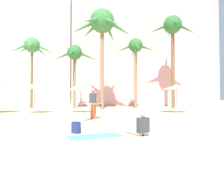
{
  "coord_description": "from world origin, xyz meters",
  "views": [
    {
      "loc": [
        -0.06,
        -5.6,
        1.34
      ],
      "look_at": [
        0.26,
        7.5,
        1.76
      ],
      "focal_mm": 33.87,
      "sensor_mm": 36.0,
      "label": 1
    }
  ],
  "objects_px": {
    "palm_tree_left": "(173,30)",
    "backpack": "(76,128)",
    "palm_tree_far_right": "(136,50)",
    "cafe_umbrella_0": "(81,87)",
    "palm_tree_right": "(74,56)",
    "person_mid_right": "(93,103)",
    "beach_towel": "(95,136)",
    "cafe_umbrella_3": "(177,87)",
    "palm_tree_center": "(102,25)",
    "palm_tree_far_left": "(32,48)",
    "cafe_umbrella_2": "(35,86)",
    "person_far_right": "(140,126)"
  },
  "relations": [
    {
      "from": "palm_tree_left",
      "to": "backpack",
      "type": "relative_size",
      "value": 25.63
    },
    {
      "from": "palm_tree_far_right",
      "to": "backpack",
      "type": "bearing_deg",
      "value": -105.54
    },
    {
      "from": "palm_tree_left",
      "to": "cafe_umbrella_0",
      "type": "distance_m",
      "value": 13.84
    },
    {
      "from": "palm_tree_right",
      "to": "palm_tree_far_right",
      "type": "bearing_deg",
      "value": -3.1
    },
    {
      "from": "cafe_umbrella_0",
      "to": "person_mid_right",
      "type": "xyz_separation_m",
      "value": [
        1.35,
        -4.94,
        -1.16
      ]
    },
    {
      "from": "beach_towel",
      "to": "palm_tree_right",
      "type": "bearing_deg",
      "value": 101.15
    },
    {
      "from": "palm_tree_right",
      "to": "cafe_umbrella_3",
      "type": "xyz_separation_m",
      "value": [
        9.27,
        -6.46,
        -3.77
      ]
    },
    {
      "from": "palm_tree_center",
      "to": "cafe_umbrella_3",
      "type": "bearing_deg",
      "value": -40.12
    },
    {
      "from": "palm_tree_left",
      "to": "cafe_umbrella_3",
      "type": "height_order",
      "value": "palm_tree_left"
    },
    {
      "from": "palm_tree_far_left",
      "to": "cafe_umbrella_3",
      "type": "distance_m",
      "value": 17.04
    },
    {
      "from": "cafe_umbrella_2",
      "to": "backpack",
      "type": "height_order",
      "value": "cafe_umbrella_2"
    },
    {
      "from": "palm_tree_center",
      "to": "cafe_umbrella_0",
      "type": "distance_m",
      "value": 8.5
    },
    {
      "from": "palm_tree_left",
      "to": "person_mid_right",
      "type": "relative_size",
      "value": 3.65
    },
    {
      "from": "palm_tree_left",
      "to": "person_mid_right",
      "type": "bearing_deg",
      "value": -125.75
    },
    {
      "from": "palm_tree_far_right",
      "to": "cafe_umbrella_3",
      "type": "xyz_separation_m",
      "value": [
        2.51,
        -6.1,
        -4.34
      ]
    },
    {
      "from": "backpack",
      "to": "person_far_right",
      "type": "xyz_separation_m",
      "value": [
        2.25,
        -0.42,
        0.11
      ]
    },
    {
      "from": "backpack",
      "to": "palm_tree_center",
      "type": "bearing_deg",
      "value": 34.03
    },
    {
      "from": "cafe_umbrella_0",
      "to": "person_far_right",
      "type": "distance_m",
      "value": 10.77
    },
    {
      "from": "palm_tree_center",
      "to": "person_far_right",
      "type": "bearing_deg",
      "value": -83.61
    },
    {
      "from": "palm_tree_center",
      "to": "palm_tree_right",
      "type": "distance_m",
      "value": 4.52
    },
    {
      "from": "palm_tree_left",
      "to": "palm_tree_right",
      "type": "relative_size",
      "value": 1.53
    },
    {
      "from": "backpack",
      "to": "person_mid_right",
      "type": "height_order",
      "value": "person_mid_right"
    },
    {
      "from": "palm_tree_far_left",
      "to": "palm_tree_far_right",
      "type": "distance_m",
      "value": 12.01
    },
    {
      "from": "cafe_umbrella_0",
      "to": "cafe_umbrella_3",
      "type": "height_order",
      "value": "cafe_umbrella_0"
    },
    {
      "from": "palm_tree_right",
      "to": "backpack",
      "type": "xyz_separation_m",
      "value": [
        2.5,
        -15.73,
        -5.66
      ]
    },
    {
      "from": "palm_tree_far_left",
      "to": "cafe_umbrella_0",
      "type": "height_order",
      "value": "palm_tree_far_left"
    },
    {
      "from": "cafe_umbrella_2",
      "to": "palm_tree_far_left",
      "type": "bearing_deg",
      "value": 111.03
    },
    {
      "from": "palm_tree_far_right",
      "to": "cafe_umbrella_2",
      "type": "height_order",
      "value": "palm_tree_far_right"
    },
    {
      "from": "palm_tree_right",
      "to": "palm_tree_far_right",
      "type": "distance_m",
      "value": 6.8
    },
    {
      "from": "beach_towel",
      "to": "cafe_umbrella_3",
      "type": "bearing_deg",
      "value": 58.43
    },
    {
      "from": "palm_tree_far_right",
      "to": "backpack",
      "type": "height_order",
      "value": "palm_tree_far_right"
    },
    {
      "from": "palm_tree_far_left",
      "to": "cafe_umbrella_3",
      "type": "xyz_separation_m",
      "value": [
        14.4,
        -7.7,
        -4.86
      ]
    },
    {
      "from": "palm_tree_far_right",
      "to": "palm_tree_left",
      "type": "bearing_deg",
      "value": 14.19
    },
    {
      "from": "cafe_umbrella_3",
      "to": "cafe_umbrella_2",
      "type": "bearing_deg",
      "value": -179.27
    },
    {
      "from": "person_mid_right",
      "to": "backpack",
      "type": "bearing_deg",
      "value": 18.64
    },
    {
      "from": "cafe_umbrella_3",
      "to": "cafe_umbrella_0",
      "type": "bearing_deg",
      "value": 177.05
    },
    {
      "from": "palm_tree_center",
      "to": "cafe_umbrella_3",
      "type": "relative_size",
      "value": 4.65
    },
    {
      "from": "cafe_umbrella_3",
      "to": "palm_tree_center",
      "type": "bearing_deg",
      "value": 139.88
    },
    {
      "from": "cafe_umbrella_2",
      "to": "palm_tree_far_right",
      "type": "bearing_deg",
      "value": 35.11
    },
    {
      "from": "palm_tree_left",
      "to": "person_far_right",
      "type": "bearing_deg",
      "value": -111.11
    },
    {
      "from": "palm_tree_far_right",
      "to": "beach_towel",
      "type": "distance_m",
      "value": 17.56
    },
    {
      "from": "palm_tree_far_right",
      "to": "palm_tree_right",
      "type": "bearing_deg",
      "value": 176.9
    },
    {
      "from": "palm_tree_right",
      "to": "cafe_umbrella_2",
      "type": "distance_m",
      "value": 7.86
    },
    {
      "from": "palm_tree_center",
      "to": "cafe_umbrella_0",
      "type": "bearing_deg",
      "value": -108.62
    },
    {
      "from": "palm_tree_left",
      "to": "backpack",
      "type": "bearing_deg",
      "value": -118.03
    },
    {
      "from": "palm_tree_far_right",
      "to": "person_far_right",
      "type": "bearing_deg",
      "value": -97.29
    },
    {
      "from": "backpack",
      "to": "beach_towel",
      "type": "bearing_deg",
      "value": -93.07
    },
    {
      "from": "palm_tree_left",
      "to": "palm_tree_right",
      "type": "distance_m",
      "value": 11.75
    },
    {
      "from": "person_far_right",
      "to": "palm_tree_center",
      "type": "bearing_deg",
      "value": -22.0
    },
    {
      "from": "palm_tree_far_left",
      "to": "palm_tree_center",
      "type": "bearing_deg",
      "value": -16.84
    }
  ]
}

